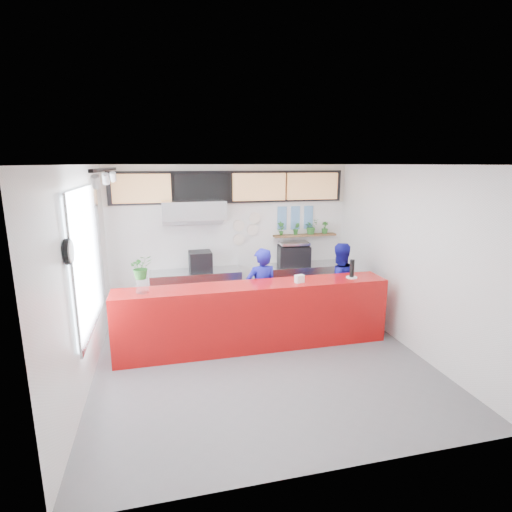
{
  "coord_description": "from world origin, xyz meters",
  "views": [
    {
      "loc": [
        -1.43,
        -5.65,
        3.01
      ],
      "look_at": [
        0.1,
        0.7,
        1.5
      ],
      "focal_mm": 28.0,
      "sensor_mm": 36.0,
      "label": 1
    }
  ],
  "objects_px": {
    "service_counter": "(254,316)",
    "espresso_machine": "(294,255)",
    "staff_right": "(338,284)",
    "staff_center": "(262,292)",
    "panini_oven": "(200,261)",
    "pepper_mill": "(352,268)"
  },
  "relations": [
    {
      "from": "panini_oven",
      "to": "staff_right",
      "type": "xyz_separation_m",
      "value": [
        2.46,
        -1.21,
        -0.3
      ]
    },
    {
      "from": "panini_oven",
      "to": "staff_right",
      "type": "bearing_deg",
      "value": -26.99
    },
    {
      "from": "service_counter",
      "to": "staff_right",
      "type": "xyz_separation_m",
      "value": [
        1.77,
        0.59,
        0.24
      ]
    },
    {
      "from": "staff_right",
      "to": "pepper_mill",
      "type": "distance_m",
      "value": 0.77
    },
    {
      "from": "service_counter",
      "to": "espresso_machine",
      "type": "relative_size",
      "value": 6.91
    },
    {
      "from": "staff_right",
      "to": "staff_center",
      "type": "bearing_deg",
      "value": 5.89
    },
    {
      "from": "staff_right",
      "to": "espresso_machine",
      "type": "bearing_deg",
      "value": -66.63
    },
    {
      "from": "service_counter",
      "to": "espresso_machine",
      "type": "distance_m",
      "value": 2.28
    },
    {
      "from": "panini_oven",
      "to": "staff_center",
      "type": "xyz_separation_m",
      "value": [
        0.93,
        -1.33,
        -0.3
      ]
    },
    {
      "from": "service_counter",
      "to": "staff_center",
      "type": "relative_size",
      "value": 2.83
    },
    {
      "from": "service_counter",
      "to": "pepper_mill",
      "type": "bearing_deg",
      "value": -0.61
    },
    {
      "from": "service_counter",
      "to": "espresso_machine",
      "type": "xyz_separation_m",
      "value": [
        1.29,
        1.8,
        0.56
      ]
    },
    {
      "from": "service_counter",
      "to": "pepper_mill",
      "type": "distance_m",
      "value": 1.86
    },
    {
      "from": "service_counter",
      "to": "panini_oven",
      "type": "xyz_separation_m",
      "value": [
        -0.69,
        1.8,
        0.55
      ]
    },
    {
      "from": "espresso_machine",
      "to": "staff_center",
      "type": "bearing_deg",
      "value": -120.78
    },
    {
      "from": "staff_right",
      "to": "service_counter",
      "type": "bearing_deg",
      "value": 19.93
    },
    {
      "from": "pepper_mill",
      "to": "espresso_machine",
      "type": "bearing_deg",
      "value": 103.25
    },
    {
      "from": "espresso_machine",
      "to": "staff_right",
      "type": "bearing_deg",
      "value": -60.62
    },
    {
      "from": "service_counter",
      "to": "staff_right",
      "type": "distance_m",
      "value": 1.89
    },
    {
      "from": "espresso_machine",
      "to": "panini_oven",
      "type": "bearing_deg",
      "value": -172.55
    },
    {
      "from": "staff_right",
      "to": "panini_oven",
      "type": "bearing_deg",
      "value": -24.65
    },
    {
      "from": "staff_center",
      "to": "staff_right",
      "type": "xyz_separation_m",
      "value": [
        1.53,
        0.12,
        -0.0
      ]
    }
  ]
}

